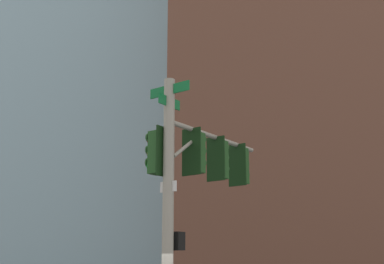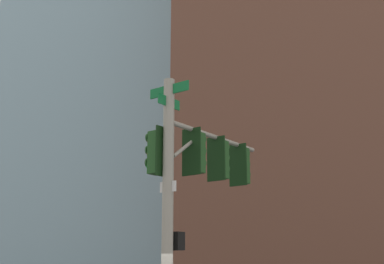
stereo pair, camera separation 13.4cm
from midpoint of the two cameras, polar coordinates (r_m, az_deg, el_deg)
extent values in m
cylinder|color=#9E998C|center=(11.47, -3.02, -9.60)|extent=(0.26, 0.26, 6.50)
cylinder|color=#9E998C|center=(13.37, 2.28, -0.60)|extent=(1.26, 3.70, 0.12)
cylinder|color=#9E998C|center=(12.29, -0.89, -1.53)|extent=(0.39, 1.02, 0.75)
cube|color=#0F6B33|center=(12.10, -2.84, 4.71)|extent=(1.11, 0.37, 0.24)
cube|color=#0F6B33|center=(12.01, -2.85, 3.36)|extent=(0.26, 0.74, 0.24)
cube|color=white|center=(11.55, -2.98, -6.08)|extent=(0.44, 0.16, 0.24)
cube|color=#1E4C1E|center=(12.56, 0.14, -2.33)|extent=(0.43, 0.43, 1.00)
cube|color=black|center=(12.41, -0.38, -2.18)|extent=(0.53, 0.20, 1.16)
sphere|color=#470A07|center=(12.79, 0.68, -1.17)|extent=(0.20, 0.20, 0.20)
cylinder|color=#1E4C1E|center=(12.86, 0.84, -0.83)|extent=(0.23, 0.11, 0.23)
sphere|color=#F29E0C|center=(12.72, 0.68, -2.49)|extent=(0.20, 0.20, 0.20)
cylinder|color=#1E4C1E|center=(12.79, 0.85, -2.14)|extent=(0.23, 0.11, 0.23)
sphere|color=#0A3819|center=(12.66, 0.69, -3.81)|extent=(0.20, 0.20, 0.20)
cylinder|color=#1E4C1E|center=(12.73, 0.85, -3.46)|extent=(0.23, 0.11, 0.23)
cube|color=#1E4C1E|center=(13.42, 2.81, -3.10)|extent=(0.43, 0.43, 1.00)
cube|color=black|center=(13.26, 2.36, -2.97)|extent=(0.53, 0.20, 1.16)
sphere|color=#470A07|center=(13.65, 3.27, -2.00)|extent=(0.20, 0.20, 0.20)
cylinder|color=#1E4C1E|center=(13.72, 3.42, -1.68)|extent=(0.23, 0.11, 0.23)
sphere|color=#4C330A|center=(13.58, 3.29, -3.24)|extent=(0.20, 0.20, 0.20)
cylinder|color=#1E4C1E|center=(13.66, 3.43, -2.91)|extent=(0.23, 0.11, 0.23)
sphere|color=green|center=(13.53, 3.31, -4.48)|extent=(0.20, 0.20, 0.20)
cylinder|color=#1E4C1E|center=(13.60, 3.45, -4.15)|extent=(0.23, 0.11, 0.23)
cube|color=#1E4C1E|center=(14.30, 5.17, -3.77)|extent=(0.43, 0.43, 1.00)
cube|color=black|center=(14.14, 4.77, -3.66)|extent=(0.53, 0.20, 1.16)
sphere|color=red|center=(14.53, 5.56, -2.73)|extent=(0.20, 0.20, 0.20)
cylinder|color=#1E4C1E|center=(14.61, 5.68, -2.43)|extent=(0.23, 0.11, 0.23)
sphere|color=#4C330A|center=(14.48, 5.59, -3.89)|extent=(0.20, 0.20, 0.20)
cylinder|color=#1E4C1E|center=(14.55, 5.71, -3.58)|extent=(0.23, 0.11, 0.23)
sphere|color=#0A3819|center=(14.42, 5.62, -5.06)|extent=(0.20, 0.20, 0.20)
cylinder|color=#1E4C1E|center=(14.49, 5.74, -4.75)|extent=(0.23, 0.11, 0.23)
cube|color=#1E4C1E|center=(11.91, -4.15, -2.30)|extent=(0.43, 0.43, 1.00)
cube|color=black|center=(11.79, -3.45, -2.19)|extent=(0.20, 0.53, 1.16)
sphere|color=#470A07|center=(12.10, -4.87, -1.03)|extent=(0.20, 0.20, 0.20)
cylinder|color=#1E4C1E|center=(12.17, -5.09, -0.66)|extent=(0.11, 0.23, 0.23)
sphere|color=#4C330A|center=(12.04, -4.90, -2.42)|extent=(0.20, 0.20, 0.20)
cylinder|color=#1E4C1E|center=(12.10, -5.12, -2.04)|extent=(0.11, 0.23, 0.23)
sphere|color=green|center=(11.98, -4.93, -3.83)|extent=(0.20, 0.20, 0.20)
cylinder|color=#1E4C1E|center=(12.04, -5.16, -3.44)|extent=(0.11, 0.23, 0.23)
cube|color=black|center=(11.66, -2.18, -12.02)|extent=(0.42, 0.35, 0.40)
cube|color=#EA5914|center=(11.76, -1.76, -12.05)|extent=(0.25, 0.09, 0.28)
cube|color=brown|center=(45.58, 18.03, 12.24)|extent=(25.67, 21.15, 44.46)
cube|color=brown|center=(64.74, -6.60, -2.28)|extent=(16.53, 17.98, 31.73)
cube|color=#8CB2C6|center=(65.74, -1.97, 14.10)|extent=(28.55, 29.76, 67.46)
cube|color=#845B47|center=(63.96, 19.70, 0.08)|extent=(22.90, 16.94, 34.87)
camera|label=1|loc=(0.07, -90.31, 0.08)|focal=48.03mm
camera|label=2|loc=(0.07, 89.69, -0.08)|focal=48.03mm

